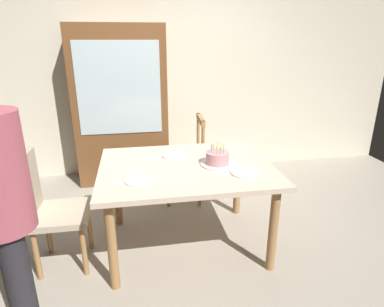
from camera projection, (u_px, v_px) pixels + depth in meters
ground at (187, 243)px, 2.92m from camera, size 6.40×6.40×0.00m
back_wall at (163, 74)px, 4.20m from camera, size 6.40×0.10×2.60m
dining_table at (186, 175)px, 2.70m from camera, size 1.41×1.10×0.75m
birthday_cake at (217, 159)px, 2.66m from camera, size 0.28×0.28×0.18m
plate_near_celebrant at (139, 180)px, 2.37m from camera, size 0.22×0.22×0.01m
plate_far_side at (174, 155)px, 2.88m from camera, size 0.22×0.22×0.01m
plate_near_guest at (245, 173)px, 2.51m from camera, size 0.22×0.22×0.01m
fork_near_celebrant at (117, 183)px, 2.33m from camera, size 0.18×0.04×0.01m
fork_far_side at (156, 157)px, 2.84m from camera, size 0.18×0.05×0.01m
fork_near_guest at (224, 174)px, 2.49m from camera, size 0.18×0.05×0.01m
chair_spindle_back at (185, 161)px, 3.59m from camera, size 0.46×0.46×0.95m
chair_upholstered at (47, 206)px, 2.48m from camera, size 0.45×0.44×0.95m
person_celebrant at (2, 206)px, 1.71m from camera, size 0.32×0.32×1.59m
china_cabinet at (121, 106)px, 3.95m from camera, size 1.10×0.45×1.90m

